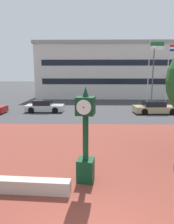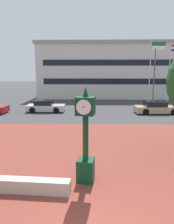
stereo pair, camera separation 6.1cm
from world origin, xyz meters
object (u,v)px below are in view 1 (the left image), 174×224
car_street_mid (155,108)px  flagpole_primary (151,66)px  flagpole_secondary (169,69)px  civic_building (107,71)px  street_clock (86,140)px  street_lamp_post (153,71)px  car_street_near (44,107)px

car_street_mid → flagpole_primary: bearing=168.4°
flagpole_primary → flagpole_secondary: size_ratio=1.04×
civic_building → car_street_mid: bearing=-78.9°
flagpole_secondary → civic_building: civic_building is taller
street_clock → civic_building: 32.88m
street_clock → car_street_mid: bearing=72.5°
car_street_mid → flagpole_secondary: (3.57, 6.67, 4.07)m
street_clock → flagpole_secondary: (10.57, 20.65, 2.95)m
flagpole_secondary → civic_building: size_ratio=0.33×
flagpole_primary → civic_building: bearing=112.0°
flagpole_secondary → civic_building: (-7.23, 11.94, -0.06)m
car_street_mid → flagpole_primary: (1.16, 6.67, 4.59)m
car_street_mid → flagpole_secondary: flagpole_secondary is taller
car_street_mid → flagpole_secondary: 8.59m
flagpole_primary → civic_building: (-4.81, 11.94, -0.58)m
street_clock → car_street_mid: (7.00, 13.98, -1.12)m
street_clock → civic_building: (3.34, 32.59, 2.89)m
civic_building → street_lamp_post: civic_building is taller
street_clock → street_lamp_post: street_lamp_post is taller
flagpole_primary → flagpole_secondary: flagpole_primary is taller
flagpole_primary → street_lamp_post: flagpole_primary is taller
street_lamp_post → flagpole_primary: bearing=85.2°
flagpole_secondary → street_lamp_post: 3.08m
street_lamp_post → car_street_mid: bearing=-101.5°
flagpole_primary → flagpole_secondary: (2.42, 0.00, -0.51)m
flagpole_secondary → flagpole_primary: bearing=-180.0°
car_street_mid → flagpole_primary: 8.18m
car_street_near → street_lamp_post: bearing=108.9°
car_street_near → street_clock: bearing=18.6°
flagpole_primary → street_lamp_post: (-0.14, -1.70, -0.68)m
flagpole_primary → car_street_mid: bearing=-99.8°
street_clock → flagpole_primary: bearing=77.6°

